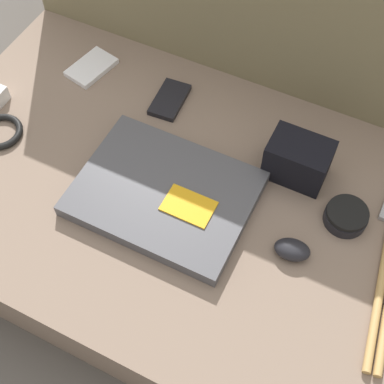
{
  "coord_description": "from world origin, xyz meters",
  "views": [
    {
      "loc": [
        0.23,
        -0.47,
        0.97
      ],
      "look_at": [
        0.0,
        0.0,
        0.16
      ],
      "focal_mm": 50.0,
      "sensor_mm": 36.0,
      "label": 1
    }
  ],
  "objects": [
    {
      "name": "ground_plane",
      "position": [
        0.0,
        0.0,
        0.0
      ],
      "size": [
        8.0,
        8.0,
        0.0
      ],
      "primitive_type": "plane",
      "color": "#4C4742"
    },
    {
      "name": "computer_mouse",
      "position": [
        0.2,
        -0.03,
        0.15
      ],
      "size": [
        0.07,
        0.05,
        0.03
      ],
      "rotation": [
        0.0,
        0.0,
        0.18
      ],
      "color": "black",
      "rests_on": "couch_seat"
    },
    {
      "name": "phone_silver",
      "position": [
        -0.34,
        0.2,
        0.14
      ],
      "size": [
        0.09,
        0.12,
        0.01
      ],
      "rotation": [
        0.0,
        0.0,
        -0.21
      ],
      "color": "silver",
      "rests_on": "couch_seat"
    },
    {
      "name": "laptop",
      "position": [
        -0.04,
        -0.02,
        0.15
      ],
      "size": [
        0.32,
        0.24,
        0.03
      ],
      "rotation": [
        0.0,
        0.0,
        0.0
      ],
      "color": "#47474C",
      "rests_on": "couch_seat"
    },
    {
      "name": "couch_seat",
      "position": [
        0.0,
        0.0,
        0.07
      ],
      "size": [
        1.1,
        0.64,
        0.14
      ],
      "color": "#7A6656",
      "rests_on": "ground_plane"
    },
    {
      "name": "couch_backrest",
      "position": [
        0.0,
        0.42,
        0.25
      ],
      "size": [
        1.1,
        0.2,
        0.51
      ],
      "color": "#756B4C",
      "rests_on": "ground_plane"
    },
    {
      "name": "cable_coil",
      "position": [
        -0.41,
        -0.03,
        0.14
      ],
      "size": [
        0.09,
        0.09,
        0.01
      ],
      "color": "black",
      "rests_on": "couch_seat"
    },
    {
      "name": "camera_pouch",
      "position": [
        0.15,
        0.14,
        0.18
      ],
      "size": [
        0.11,
        0.08,
        0.08
      ],
      "color": "black",
      "rests_on": "couch_seat"
    },
    {
      "name": "phone_small",
      "position": [
        -0.15,
        0.19,
        0.14
      ],
      "size": [
        0.07,
        0.11,
        0.01
      ],
      "rotation": [
        0.0,
        0.0,
        0.08
      ],
      "color": "black",
      "rests_on": "couch_seat"
    },
    {
      "name": "speaker_puck",
      "position": [
        0.27,
        0.08,
        0.15
      ],
      "size": [
        0.08,
        0.08,
        0.03
      ],
      "color": "black",
      "rests_on": "couch_seat"
    }
  ]
}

